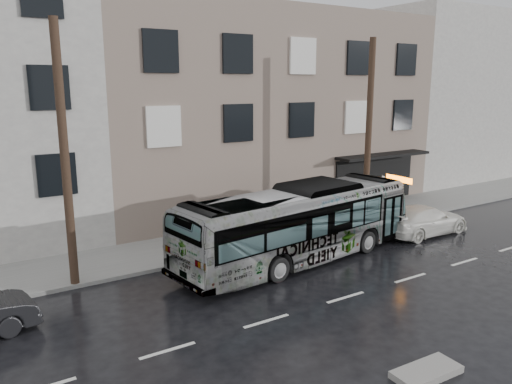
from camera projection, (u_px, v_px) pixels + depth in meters
ground at (301, 274)px, 18.88m from camera, size 120.00×120.00×0.00m
sidewalk at (236, 239)px, 22.91m from camera, size 90.00×3.60×0.15m
building_taupe at (242, 109)px, 30.79m from camera, size 20.00×12.00×11.00m
building_filler at (442, 96)px, 40.59m from camera, size 18.00×12.00×12.00m
utility_pole_front at (368, 134)px, 24.00m from camera, size 0.30×0.30×9.00m
utility_pole_rear at (65, 157)px, 16.70m from camera, size 0.30×0.30×9.00m
sign_post at (381, 198)px, 25.28m from camera, size 0.06×0.06×2.40m
bus at (299, 224)px, 19.98m from camera, size 11.29×3.95×3.08m
white_sedan at (424, 220)px, 23.72m from camera, size 4.82×1.97×1.40m
slush_pile at (426, 372)px, 12.32m from camera, size 1.83×0.86×0.18m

